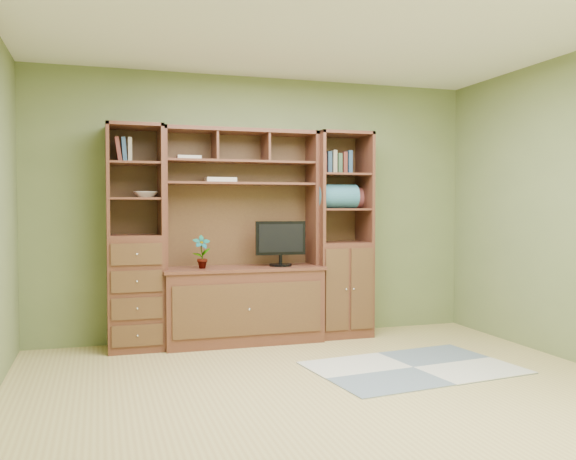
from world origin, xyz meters
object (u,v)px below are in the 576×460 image
object	(u,v)px
monitor	(281,235)
right_tower	(341,234)
center_hutch	(243,236)
left_tower	(135,237)

from	to	relation	value
monitor	right_tower	bearing A→B (deg)	9.77
center_hutch	left_tower	size ratio (longest dim) A/B	1.00
right_tower	center_hutch	bearing A→B (deg)	-177.77
center_hutch	right_tower	distance (m)	1.03
left_tower	right_tower	world-z (taller)	same
right_tower	monitor	bearing A→B (deg)	-173.51
monitor	left_tower	bearing A→B (deg)	-179.87
right_tower	left_tower	bearing A→B (deg)	180.00
center_hutch	left_tower	xyz separation A→B (m)	(-1.00, 0.04, 0.00)
left_tower	monitor	bearing A→B (deg)	-3.14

